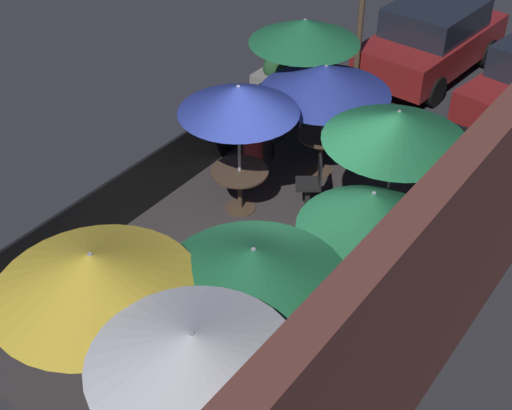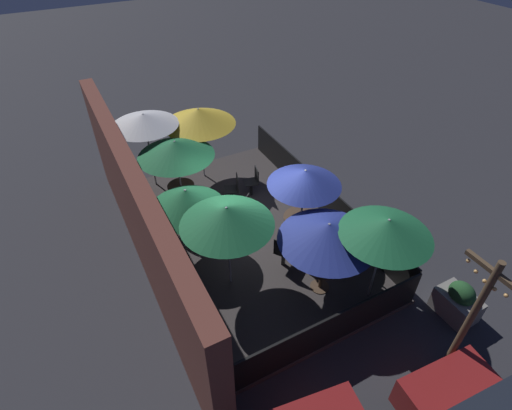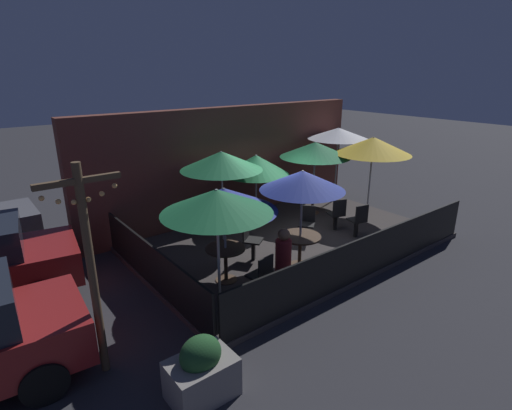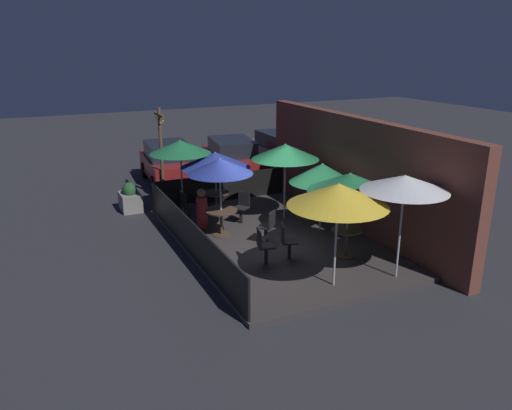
{
  "view_description": "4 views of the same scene",
  "coord_description": "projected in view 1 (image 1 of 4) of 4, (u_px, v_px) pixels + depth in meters",
  "views": [
    {
      "loc": [
        6.55,
        4.5,
        7.19
      ],
      "look_at": [
        -0.06,
        -0.3,
        1.06
      ],
      "focal_mm": 50.0,
      "sensor_mm": 36.0,
      "label": 1
    },
    {
      "loc": [
        -7.32,
        3.55,
        7.72
      ],
      "look_at": [
        -0.04,
        -0.28,
        1.04
      ],
      "focal_mm": 28.0,
      "sensor_mm": 36.0,
      "label": 2
    },
    {
      "loc": [
        -6.67,
        -7.03,
        4.38
      ],
      "look_at": [
        -0.93,
        0.3,
        1.2
      ],
      "focal_mm": 28.0,
      "sensor_mm": 36.0,
      "label": 3
    },
    {
      "loc": [
        11.68,
        -5.96,
        5.37
      ],
      "look_at": [
        -0.25,
        -0.38,
        1.07
      ],
      "focal_mm": 35.0,
      "sensor_mm": 36.0,
      "label": 4
    }
  ],
  "objects": [
    {
      "name": "ground_plane",
      "position": [
        270.0,
        270.0,
        10.67
      ],
      "size": [
        60.0,
        60.0,
        0.0
      ],
      "primitive_type": "plane",
      "color": "#2D2D33"
    },
    {
      "name": "patio_deck",
      "position": [
        270.0,
        267.0,
        10.64
      ],
      "size": [
        7.81,
        4.93,
        0.12
      ],
      "color": "#383333",
      "rests_on": "ground_plane"
    },
    {
      "name": "building_wall",
      "position": [
        459.0,
        255.0,
        8.39
      ],
      "size": [
        9.41,
        0.36,
        3.37
      ],
      "color": "brown",
      "rests_on": "ground_plane"
    },
    {
      "name": "fence_front",
      "position": [
        148.0,
        183.0,
        11.45
      ],
      "size": [
        7.61,
        0.05,
        0.95
      ],
      "color": "black",
      "rests_on": "patio_deck"
    },
    {
      "name": "fence_side_left",
      "position": [
        394.0,
        129.0,
        12.81
      ],
      "size": [
        0.05,
        4.73,
        0.95
      ],
      "color": "black",
      "rests_on": "patio_deck"
    },
    {
      "name": "patio_umbrella_0",
      "position": [
        326.0,
        79.0,
        11.49
      ],
      "size": [
        2.17,
        2.17,
        2.04
      ],
      "color": "#B2B2B7",
      "rests_on": "patio_deck"
    },
    {
      "name": "patio_umbrella_1",
      "position": [
        254.0,
        265.0,
        7.61
      ],
      "size": [
        2.11,
        2.11,
        2.22
      ],
      "color": "#B2B2B7",
      "rests_on": "patio_deck"
    },
    {
      "name": "patio_umbrella_2",
      "position": [
        238.0,
        99.0,
        10.5
      ],
      "size": [
        1.84,
        1.84,
        2.23
      ],
      "color": "#B2B2B7",
      "rests_on": "patio_deck"
    },
    {
      "name": "patio_umbrella_3",
      "position": [
        372.0,
        211.0,
        8.8
      ],
      "size": [
        1.87,
        1.87,
        2.01
      ],
      "color": "#B2B2B7",
      "rests_on": "patio_deck"
    },
    {
      "name": "patio_umbrella_4",
      "position": [
        397.0,
        126.0,
        9.69
      ],
      "size": [
        2.06,
        2.06,
        2.35
      ],
      "color": "#B2B2B7",
      "rests_on": "patio_deck"
    },
    {
      "name": "patio_umbrella_5",
      "position": [
        192.0,
        348.0,
        6.29
      ],
      "size": [
        1.97,
        1.97,
        2.47
      ],
      "color": "#B2B2B7",
      "rests_on": "patio_deck"
    },
    {
      "name": "patio_umbrella_6",
      "position": [
        93.0,
        273.0,
        7.29
      ],
      "size": [
        2.22,
        2.22,
        2.4
      ],
      "color": "#B2B2B7",
      "rests_on": "patio_deck"
    },
    {
      "name": "patio_umbrella_7",
      "position": [
        305.0,
        31.0,
        12.17
      ],
      "size": [
        1.94,
        1.94,
        2.36
      ],
      "color": "#B2B2B7",
      "rests_on": "patio_deck"
    },
    {
      "name": "dining_table_0",
      "position": [
        321.0,
        143.0,
        12.21
      ],
      "size": [
        0.83,
        0.83,
        0.75
      ],
      "color": "#4C3828",
      "rests_on": "patio_deck"
    },
    {
      "name": "dining_table_1",
      "position": [
        254.0,
        353.0,
        8.45
      ],
      "size": [
        0.78,
        0.78,
        0.76
      ],
      "color": "#4C3828",
      "rests_on": "patio_deck"
    },
    {
      "name": "dining_table_2",
      "position": [
        240.0,
        178.0,
        11.36
      ],
      "size": [
        0.93,
        0.93,
        0.75
      ],
      "color": "#4C3828",
      "rests_on": "patio_deck"
    },
    {
      "name": "patio_chair_0",
      "position": [
        312.0,
        182.0,
        11.39
      ],
      "size": [
        0.56,
        0.56,
        0.95
      ],
      "rotation": [
        0.0,
        0.0,
        -0.95
      ],
      "color": "black",
      "rests_on": "patio_deck"
    },
    {
      "name": "patio_chair_1",
      "position": [
        243.0,
        241.0,
        10.24
      ],
      "size": [
        0.56,
        0.56,
        0.93
      ],
      "rotation": [
        0.0,
        0.0,
        -2.46
      ],
      "color": "black",
      "rests_on": "patio_deck"
    },
    {
      "name": "patio_chair_2",
      "position": [
        150.0,
        266.0,
        9.8
      ],
      "size": [
        0.48,
        0.48,
        0.94
      ],
      "rotation": [
        0.0,
        0.0,
        1.35
      ],
      "color": "black",
      "rests_on": "patio_deck"
    },
    {
      "name": "patio_chair_3",
      "position": [
        191.0,
        284.0,
        9.52
      ],
      "size": [
        0.51,
        0.51,
        0.93
      ],
      "rotation": [
        0.0,
        0.0,
        1.22
      ],
      "color": "black",
      "rests_on": "patio_deck"
    },
    {
      "name": "patio_chair_4",
      "position": [
        268.0,
        133.0,
        12.65
      ],
      "size": [
        0.45,
        0.45,
        0.93
      ],
      "rotation": [
        0.0,
        0.0,
        1.71
      ],
      "color": "black",
      "rests_on": "patio_deck"
    },
    {
      "name": "patron_0",
      "position": [
        253.0,
        153.0,
        12.03
      ],
      "size": [
        0.43,
        0.43,
        1.21
      ],
      "rotation": [
        0.0,
        0.0,
        1.94
      ],
      "color": "maroon",
      "rests_on": "patio_deck"
    },
    {
      "name": "planter_box",
      "position": [
        275.0,
        79.0,
        14.76
      ],
      "size": [
        0.92,
        0.65,
        0.97
      ],
      "color": "gray",
      "rests_on": "ground_plane"
    },
    {
      "name": "light_post",
      "position": [
        361.0,
        15.0,
        13.84
      ],
      "size": [
        1.1,
        0.12,
        3.25
      ],
      "color": "brown",
      "rests_on": "ground_plane"
    },
    {
      "name": "parked_car_0",
      "position": [
        432.0,
        38.0,
        15.37
      ],
      "size": [
        3.95,
        2.01,
        1.62
      ],
      "rotation": [
        0.0,
        0.0,
        -0.07
      ],
      "color": "maroon",
      "rests_on": "ground_plane"
    }
  ]
}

